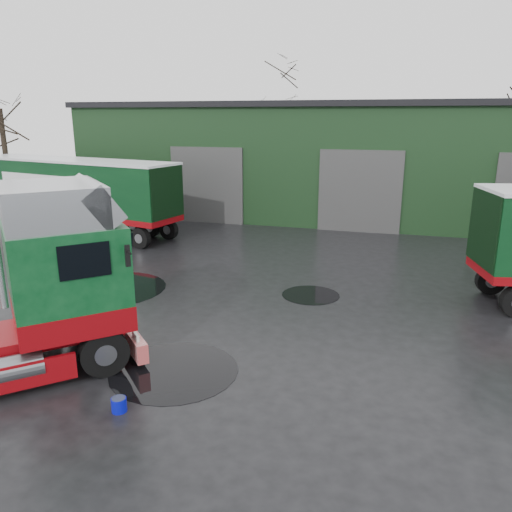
{
  "coord_description": "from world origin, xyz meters",
  "views": [
    {
      "loc": [
        3.98,
        -10.75,
        5.56
      ],
      "look_at": [
        0.11,
        2.41,
        1.7
      ],
      "focal_mm": 35.0,
      "sensor_mm": 36.0,
      "label": 1
    }
  ],
  "objects_px": {
    "tree_left": "(4,141)",
    "tree_back_b": "(492,142)",
    "trailer_left": "(75,196)",
    "tree_back_a": "(280,126)",
    "wash_bucket": "(119,405)",
    "warehouse": "(370,158)"
  },
  "relations": [
    {
      "from": "wash_bucket",
      "to": "tree_back_b",
      "type": "bearing_deg",
      "value": 71.73
    },
    {
      "from": "tree_left",
      "to": "tree_back_a",
      "type": "distance_m",
      "value": 21.1
    },
    {
      "from": "warehouse",
      "to": "tree_back_a",
      "type": "xyz_separation_m",
      "value": [
        -8.0,
        10.0,
        1.59
      ]
    },
    {
      "from": "trailer_left",
      "to": "tree_left",
      "type": "bearing_deg",
      "value": 82.98
    },
    {
      "from": "trailer_left",
      "to": "tree_back_b",
      "type": "relative_size",
      "value": 1.55
    },
    {
      "from": "tree_left",
      "to": "tree_back_a",
      "type": "xyz_separation_m",
      "value": [
        11.0,
        18.0,
        0.5
      ]
    },
    {
      "from": "warehouse",
      "to": "wash_bucket",
      "type": "relative_size",
      "value": 108.25
    },
    {
      "from": "wash_bucket",
      "to": "tree_back_a",
      "type": "bearing_deg",
      "value": 98.55
    },
    {
      "from": "tree_left",
      "to": "tree_back_b",
      "type": "bearing_deg",
      "value": 33.69
    },
    {
      "from": "trailer_left",
      "to": "tree_back_b",
      "type": "xyz_separation_m",
      "value": [
        21.35,
        20.0,
        1.95
      ]
    },
    {
      "from": "warehouse",
      "to": "tree_back_a",
      "type": "height_order",
      "value": "tree_back_a"
    },
    {
      "from": "trailer_left",
      "to": "tree_back_a",
      "type": "xyz_separation_m",
      "value": [
        5.35,
        20.0,
        2.95
      ]
    },
    {
      "from": "trailer_left",
      "to": "tree_back_a",
      "type": "distance_m",
      "value": 20.91
    },
    {
      "from": "trailer_left",
      "to": "wash_bucket",
      "type": "bearing_deg",
      "value": -129.61
    },
    {
      "from": "tree_left",
      "to": "tree_back_b",
      "type": "distance_m",
      "value": 32.45
    },
    {
      "from": "warehouse",
      "to": "wash_bucket",
      "type": "distance_m",
      "value": 23.68
    },
    {
      "from": "warehouse",
      "to": "tree_back_b",
      "type": "xyz_separation_m",
      "value": [
        8.0,
        10.0,
        0.59
      ]
    },
    {
      "from": "trailer_left",
      "to": "tree_back_a",
      "type": "bearing_deg",
      "value": -2.51
    },
    {
      "from": "tree_back_a",
      "to": "tree_back_b",
      "type": "distance_m",
      "value": 16.03
    },
    {
      "from": "wash_bucket",
      "to": "tree_left",
      "type": "relative_size",
      "value": 0.04
    },
    {
      "from": "wash_bucket",
      "to": "tree_back_b",
      "type": "relative_size",
      "value": 0.04
    },
    {
      "from": "tree_back_b",
      "to": "tree_left",
      "type": "bearing_deg",
      "value": -146.31
    }
  ]
}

